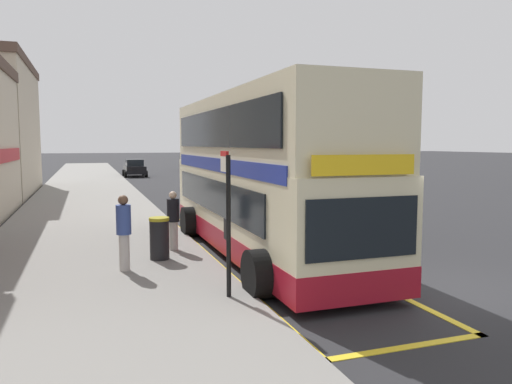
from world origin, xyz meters
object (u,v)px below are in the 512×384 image
(pedestrian_waiting_near_sign, at_px, (124,230))
(litter_bin, at_px, (159,238))
(double_decker_bus, at_px, (260,180))
(parked_car_black_behind, at_px, (135,168))
(pedestrian_further_back, at_px, (173,218))
(bus_stop_sign, at_px, (227,212))
(parked_car_black_far, at_px, (192,163))

(pedestrian_waiting_near_sign, xyz_separation_m, litter_bin, (0.93, 0.88, -0.43))
(double_decker_bus, bearing_deg, parked_car_black_behind, 90.53)
(double_decker_bus, bearing_deg, pedestrian_further_back, 167.30)
(double_decker_bus, relative_size, bus_stop_sign, 3.89)
(parked_car_black_far, distance_m, pedestrian_further_back, 43.65)
(litter_bin, bearing_deg, pedestrian_further_back, 61.92)
(double_decker_bus, xyz_separation_m, litter_bin, (-2.88, -0.46, -1.38))
(pedestrian_further_back, distance_m, litter_bin, 1.17)
(bus_stop_sign, height_order, parked_car_black_behind, bus_stop_sign)
(double_decker_bus, distance_m, litter_bin, 3.23)
(pedestrian_waiting_near_sign, xyz_separation_m, pedestrian_further_back, (1.46, 1.87, -0.08))
(parked_car_black_behind, bearing_deg, bus_stop_sign, -94.97)
(bus_stop_sign, bearing_deg, double_decker_bus, 62.37)
(pedestrian_waiting_near_sign, height_order, pedestrian_further_back, pedestrian_waiting_near_sign)
(pedestrian_waiting_near_sign, relative_size, pedestrian_further_back, 1.08)
(double_decker_bus, xyz_separation_m, parked_car_black_behind, (-0.32, 34.29, -1.27))
(parked_car_black_far, relative_size, parked_car_black_behind, 1.00)
(double_decker_bus, distance_m, parked_car_black_behind, 34.32)
(bus_stop_sign, bearing_deg, litter_bin, 103.42)
(double_decker_bus, height_order, bus_stop_sign, double_decker_bus)
(pedestrian_further_back, bearing_deg, double_decker_bus, -12.70)
(bus_stop_sign, distance_m, pedestrian_waiting_near_sign, 3.20)
(parked_car_black_far, bearing_deg, pedestrian_waiting_near_sign, 75.46)
(parked_car_black_far, distance_m, litter_bin, 44.72)
(parked_car_black_far, height_order, pedestrian_further_back, pedestrian_further_back)
(double_decker_bus, relative_size, litter_bin, 10.14)
(bus_stop_sign, height_order, pedestrian_further_back, bus_stop_sign)
(bus_stop_sign, height_order, litter_bin, bus_stop_sign)
(double_decker_bus, bearing_deg, parked_car_black_far, 80.80)
(bus_stop_sign, xyz_separation_m, pedestrian_waiting_near_sign, (-1.76, 2.58, -0.67))
(parked_car_black_behind, bearing_deg, parked_car_black_far, 48.15)
(parked_car_black_behind, bearing_deg, litter_bin, -96.59)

